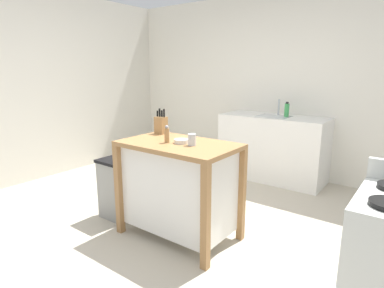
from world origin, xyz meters
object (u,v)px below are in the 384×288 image
bowl_stoneware_deep (181,141)px  bottle_hand_soap (287,110)px  sink_faucet (279,107)px  kitchen_island (179,185)px  trash_bin (117,188)px  knife_block (161,125)px  drinking_cup (192,140)px  pepper_grinder (167,135)px

bowl_stoneware_deep → bottle_hand_soap: bearing=85.7°
sink_faucet → kitchen_island: bearing=-90.8°
trash_bin → sink_faucet: 2.51m
knife_block → kitchen_island: bearing=-28.3°
drinking_cup → pepper_grinder: (-0.24, -0.05, 0.02)m
kitchen_island → bottle_hand_soap: (0.19, 2.09, 0.49)m
trash_bin → bottle_hand_soap: size_ratio=3.13×
bowl_stoneware_deep → pepper_grinder: size_ratio=0.81×
bowl_stoneware_deep → pepper_grinder: bearing=-152.7°
kitchen_island → bowl_stoneware_deep: bowl_stoneware_deep is taller
drinking_cup → sink_faucet: (-0.13, 2.21, 0.06)m
bowl_stoneware_deep → sink_faucet: (-0.00, 2.20, 0.10)m
knife_block → sink_faucet: 2.03m
pepper_grinder → trash_bin: bearing=-178.2°
drinking_cup → bottle_hand_soap: size_ratio=0.50×
bowl_stoneware_deep → sink_faucet: 2.20m
knife_block → drinking_cup: (0.56, -0.23, -0.04)m
knife_block → pepper_grinder: knife_block is taller
trash_bin → bottle_hand_soap: bearing=66.3°
knife_block → pepper_grinder: bearing=-40.8°
bowl_stoneware_deep → bottle_hand_soap: 2.10m
trash_bin → knife_block: bearing=39.7°
knife_block → bowl_stoneware_deep: knife_block is taller
drinking_cup → bowl_stoneware_deep: bearing=174.4°
bowl_stoneware_deep → trash_bin: bowl_stoneware_deep is taller
kitchen_island → trash_bin: (-0.76, -0.08, -0.19)m
sink_faucet → bottle_hand_soap: 0.19m
kitchen_island → sink_faucet: bearing=89.2°
sink_faucet → bottle_hand_soap: sink_faucet is taller
pepper_grinder → sink_faucet: 2.26m
sink_faucet → bottle_hand_soap: bearing=-34.7°
bottle_hand_soap → sink_faucet: bearing=145.3°
sink_faucet → trash_bin: bearing=-109.2°
drinking_cup → bottle_hand_soap: bottle_hand_soap is taller
knife_block → sink_faucet: bearing=77.7°
knife_block → drinking_cup: knife_block is taller
bowl_stoneware_deep → pepper_grinder: 0.14m
pepper_grinder → bottle_hand_soap: bottle_hand_soap is taller
sink_faucet → bottle_hand_soap: size_ratio=1.09×
bowl_stoneware_deep → bottle_hand_soap: size_ratio=0.62×
bottle_hand_soap → trash_bin: bearing=-113.7°
trash_bin → sink_faucet: sink_faucet is taller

